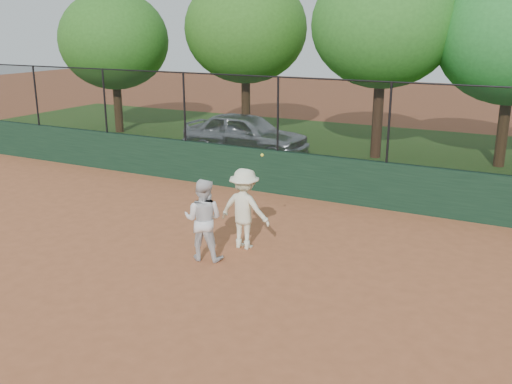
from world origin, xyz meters
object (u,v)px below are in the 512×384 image
at_px(parked_car, 246,134).
at_px(player_second, 203,220).
at_px(player_main, 245,209).
at_px(tree_1, 245,29).
at_px(tree_0, 114,40).
at_px(tree_2, 383,25).

height_order(parked_car, player_second, player_second).
distance_m(player_main, tree_1, 12.59).
bearing_deg(tree_0, tree_1, 13.95).
bearing_deg(player_second, player_main, -128.56).
xyz_separation_m(player_second, tree_1, (-5.26, 11.57, 3.51)).
bearing_deg(tree_2, player_second, -92.80).
bearing_deg(parked_car, tree_1, 27.89).
distance_m(tree_0, tree_2, 11.31).
xyz_separation_m(player_main, tree_2, (0.08, 9.56, 3.63)).
bearing_deg(player_second, parked_car, -79.54).
bearing_deg(tree_0, tree_2, 1.33).
height_order(player_main, tree_0, tree_0).
distance_m(parked_car, tree_2, 5.89).
height_order(player_second, tree_1, tree_1).
bearing_deg(tree_2, tree_1, 169.12).
height_order(parked_car, tree_2, tree_2).
xyz_separation_m(player_second, player_main, (0.44, 0.90, 0.03)).
bearing_deg(tree_2, player_main, -90.45).
relative_size(tree_0, tree_1, 0.91).
bearing_deg(tree_1, tree_0, -166.05).
relative_size(parked_car, player_main, 2.17).
height_order(tree_0, tree_1, tree_1).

